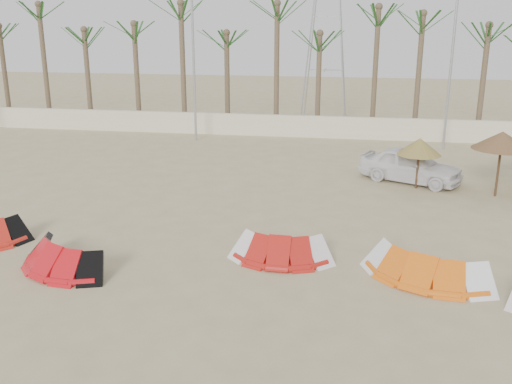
% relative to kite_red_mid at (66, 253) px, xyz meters
% --- Properties ---
extents(ground, '(120.00, 120.00, 0.00)m').
position_rel_kite_red_mid_xyz_m(ground, '(4.81, -2.01, -0.42)').
color(ground, tan).
rests_on(ground, ground).
extents(boundary_wall, '(60.00, 0.30, 1.30)m').
position_rel_kite_red_mid_xyz_m(boundary_wall, '(4.81, 19.99, 0.23)').
color(boundary_wall, beige).
rests_on(boundary_wall, ground).
extents(palm_line, '(52.00, 4.00, 7.70)m').
position_rel_kite_red_mid_xyz_m(palm_line, '(5.48, 21.49, 6.03)').
color(palm_line, brown).
rests_on(palm_line, ground).
extents(lamp_b, '(1.25, 0.14, 11.00)m').
position_rel_kite_red_mid_xyz_m(lamp_b, '(-1.15, 17.99, 5.35)').
color(lamp_b, '#A5A8AD').
rests_on(lamp_b, ground).
extents(lamp_c, '(1.25, 0.14, 11.00)m').
position_rel_kite_red_mid_xyz_m(lamp_c, '(12.85, 17.99, 5.35)').
color(lamp_c, '#A5A8AD').
rests_on(lamp_c, ground).
extents(pylon, '(3.00, 3.00, 14.00)m').
position_rel_kite_red_mid_xyz_m(pylon, '(5.81, 25.99, -0.42)').
color(pylon, '#A5A8AD').
rests_on(pylon, ground).
extents(kite_red_mid, '(3.56, 2.59, 0.90)m').
position_rel_kite_red_mid_xyz_m(kite_red_mid, '(0.00, 0.00, 0.00)').
color(kite_red_mid, red).
rests_on(kite_red_mid, ground).
extents(kite_red_right, '(2.99, 1.58, 0.90)m').
position_rel_kite_red_mid_xyz_m(kite_red_right, '(5.99, 1.69, -0.00)').
color(kite_red_right, '#B01A13').
rests_on(kite_red_right, ground).
extents(kite_orange, '(3.94, 2.75, 0.90)m').
position_rel_kite_red_mid_xyz_m(kite_orange, '(10.03, 1.11, 0.00)').
color(kite_orange, orange).
rests_on(kite_orange, ground).
extents(parasol_left, '(1.83, 1.83, 2.14)m').
position_rel_kite_red_mid_xyz_m(parasol_left, '(10.63, 9.91, 1.37)').
color(parasol_left, '#4C331E').
rests_on(parasol_left, ground).
extents(parasol_mid, '(2.28, 2.28, 2.64)m').
position_rel_kite_red_mid_xyz_m(parasol_mid, '(13.66, 9.28, 1.86)').
color(parasol_mid, '#4C331E').
rests_on(parasol_mid, ground).
extents(car, '(4.69, 3.48, 1.48)m').
position_rel_kite_red_mid_xyz_m(car, '(10.44, 10.84, 0.33)').
color(car, white).
rests_on(car, ground).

